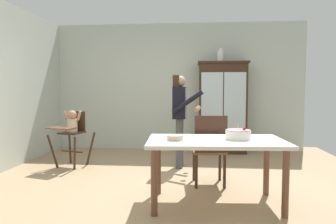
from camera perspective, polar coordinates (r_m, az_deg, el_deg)
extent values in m
plane|color=tan|center=(4.29, -0.70, -13.45)|extent=(6.24, 6.24, 0.00)
cube|color=beige|center=(6.71, 1.65, 4.60)|extent=(5.32, 0.06, 2.70)
cube|color=#382116|center=(6.47, 9.94, 0.65)|extent=(0.95, 0.42, 1.82)
cube|color=#382116|center=(6.48, 10.05, 8.88)|extent=(1.01, 0.48, 0.04)
cube|color=silver|center=(6.24, 8.07, 1.38)|extent=(0.43, 0.01, 1.27)
cube|color=silver|center=(6.27, 12.15, 1.35)|extent=(0.43, 0.01, 1.27)
cube|color=#382116|center=(6.47, 9.95, 1.46)|extent=(0.87, 0.36, 0.02)
cylinder|color=white|center=(6.49, 9.58, 10.04)|extent=(0.13, 0.13, 0.22)
cylinder|color=white|center=(6.51, 9.59, 11.22)|extent=(0.07, 0.07, 0.05)
cylinder|color=#382116|center=(5.50, -20.42, -6.77)|extent=(0.16, 0.11, 0.56)
cylinder|color=#382116|center=(5.22, -16.75, -7.26)|extent=(0.11, 0.17, 0.56)
cylinder|color=#382116|center=(5.83, -17.55, -6.09)|extent=(0.11, 0.17, 0.56)
cylinder|color=#382116|center=(5.57, -13.98, -6.49)|extent=(0.16, 0.11, 0.56)
cube|color=#382116|center=(5.53, -17.17, -6.93)|extent=(0.42, 0.15, 0.02)
cube|color=#382116|center=(5.48, -17.24, -3.64)|extent=(0.42, 0.42, 0.02)
cube|color=#382116|center=(5.58, -16.30, -1.59)|extent=(0.30, 0.11, 0.34)
cube|color=brown|center=(5.26, -19.08, -2.82)|extent=(0.49, 0.35, 0.02)
cylinder|color=beige|center=(5.48, -17.14, -2.34)|extent=(0.17, 0.17, 0.22)
sphere|color=tan|center=(5.47, -17.18, -0.50)|extent=(0.15, 0.15, 0.15)
cylinder|color=tan|center=(5.55, -18.32, -0.53)|extent=(0.10, 0.07, 0.17)
cylinder|color=tan|center=(5.38, -16.00, -0.62)|extent=(0.10, 0.07, 0.17)
cylinder|color=#47474C|center=(5.12, 2.04, -5.84)|extent=(0.11, 0.11, 0.82)
cylinder|color=#47474C|center=(5.28, 2.25, -5.53)|extent=(0.11, 0.11, 0.82)
cube|color=black|center=(5.13, 2.16, 1.72)|extent=(0.22, 0.37, 0.52)
cube|color=white|center=(5.12, 3.32, 1.71)|extent=(0.01, 0.06, 0.49)
sphere|color=tan|center=(5.12, 2.17, 5.63)|extent=(0.19, 0.19, 0.19)
cube|color=#382319|center=(5.13, 1.56, 4.29)|extent=(0.11, 0.20, 0.44)
cylinder|color=black|center=(4.91, 3.53, 1.81)|extent=(0.49, 0.10, 0.37)
sphere|color=tan|center=(4.91, 5.38, 0.51)|extent=(0.08, 0.08, 0.08)
cylinder|color=black|center=(5.31, 3.91, 1.98)|extent=(0.49, 0.10, 0.37)
sphere|color=tan|center=(5.31, 5.62, 0.78)|extent=(0.08, 0.08, 0.08)
cube|color=silver|center=(3.52, 8.75, -5.34)|extent=(1.56, 0.95, 0.04)
cylinder|color=brown|center=(3.26, -2.56, -12.76)|extent=(0.07, 0.07, 0.70)
cylinder|color=brown|center=(3.43, 20.77, -12.16)|extent=(0.07, 0.07, 0.70)
cylinder|color=brown|center=(3.91, -1.81, -9.88)|extent=(0.07, 0.07, 0.70)
cylinder|color=brown|center=(4.05, 17.61, -9.56)|extent=(0.07, 0.07, 0.70)
cylinder|color=white|center=(3.57, 12.72, -4.12)|extent=(0.28, 0.28, 0.10)
cylinder|color=pink|center=(3.57, 12.74, -3.26)|extent=(0.27, 0.27, 0.01)
cylinder|color=#F2E5CC|center=(3.56, 12.75, -2.72)|extent=(0.01, 0.01, 0.06)
cone|color=yellow|center=(3.56, 12.76, -2.04)|extent=(0.02, 0.02, 0.02)
sphere|color=red|center=(3.54, 13.83, -2.98)|extent=(0.04, 0.04, 0.04)
cylinder|color=#C6AD93|center=(3.43, 1.32, -4.74)|extent=(0.18, 0.18, 0.05)
cylinder|color=#382116|center=(4.56, 9.49, -9.52)|extent=(0.04, 0.04, 0.45)
cylinder|color=#382116|center=(4.51, 4.79, -9.62)|extent=(0.04, 0.04, 0.45)
cylinder|color=#382116|center=(4.20, 10.33, -10.70)|extent=(0.04, 0.04, 0.45)
cylinder|color=#382116|center=(4.15, 5.21, -10.83)|extent=(0.04, 0.04, 0.45)
cube|color=brown|center=(4.30, 7.48, -7.05)|extent=(0.48, 0.48, 0.03)
cube|color=#382116|center=(4.06, 7.88, -4.07)|extent=(0.42, 0.08, 0.48)
cylinder|color=#382116|center=(4.09, 10.53, -4.04)|extent=(0.03, 0.03, 0.48)
cylinder|color=#382116|center=(4.04, 5.20, -4.09)|extent=(0.03, 0.03, 0.48)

